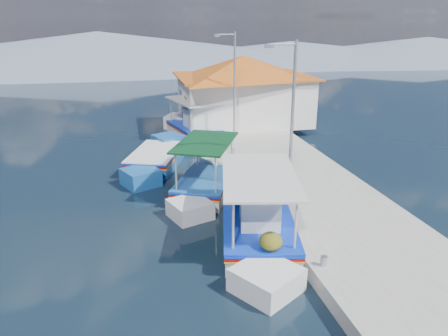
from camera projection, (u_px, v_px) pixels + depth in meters
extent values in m
plane|color=black|center=(180.00, 245.00, 14.69)|extent=(160.00, 160.00, 0.00)
cube|color=#ACA8A1|center=(284.00, 168.00, 21.35)|extent=(5.00, 44.00, 0.50)
cylinder|color=#A5A8AD|center=(324.00, 261.00, 12.49)|extent=(0.20, 0.20, 0.30)
cylinder|color=#A5A8AD|center=(269.00, 195.00, 17.10)|extent=(0.20, 0.20, 0.30)
cylinder|color=#A5A8AD|center=(233.00, 151.00, 22.63)|extent=(0.20, 0.20, 0.30)
cylinder|color=#A5A8AD|center=(211.00, 125.00, 28.16)|extent=(0.20, 0.20, 0.30)
cube|color=white|center=(258.00, 235.00, 14.89)|extent=(3.18, 4.88, 0.99)
cube|color=white|center=(222.00, 200.00, 17.41)|extent=(2.27, 2.27, 1.09)
cube|color=white|center=(307.00, 278.00, 12.42)|extent=(2.21, 2.21, 0.93)
cube|color=#0E33BE|center=(258.00, 222.00, 14.74)|extent=(3.28, 5.03, 0.06)
cube|color=#A30E0E|center=(258.00, 225.00, 14.77)|extent=(3.28, 5.03, 0.05)
cube|color=yellow|center=(258.00, 227.00, 14.79)|extent=(3.28, 5.03, 0.04)
cube|color=#0E33BE|center=(258.00, 221.00, 14.72)|extent=(3.29, 4.99, 0.05)
cube|color=brown|center=(258.00, 221.00, 14.73)|extent=(2.98, 4.75, 0.05)
cube|color=white|center=(263.00, 209.00, 14.27)|extent=(1.51, 1.58, 1.14)
cube|color=silver|center=(264.00, 193.00, 14.08)|extent=(1.64, 1.71, 0.06)
cylinder|color=beige|center=(211.00, 184.00, 15.72)|extent=(0.07, 0.07, 1.66)
cylinder|color=beige|center=(256.00, 177.00, 16.44)|extent=(0.07, 0.07, 1.66)
cylinder|color=beige|center=(263.00, 228.00, 12.47)|extent=(0.07, 0.07, 1.66)
cylinder|color=beige|center=(316.00, 216.00, 13.20)|extent=(0.07, 0.07, 1.66)
cube|color=silver|center=(260.00, 175.00, 14.18)|extent=(3.29, 4.90, 0.07)
ellipsoid|color=#4A4D14|center=(229.00, 200.00, 15.71)|extent=(0.79, 0.87, 0.59)
ellipsoid|color=#4A4D14|center=(240.00, 193.00, 16.46)|extent=(0.66, 0.73, 0.50)
ellipsoid|color=#4A4D14|center=(295.00, 237.00, 13.12)|extent=(0.71, 0.78, 0.53)
sphere|color=#F93D07|center=(276.00, 189.00, 15.42)|extent=(0.41, 0.41, 0.41)
cube|color=white|center=(206.00, 189.00, 18.86)|extent=(3.39, 4.23, 0.95)
cube|color=white|center=(176.00, 171.00, 20.70)|extent=(1.85, 1.85, 1.05)
cube|color=white|center=(242.00, 207.00, 17.04)|extent=(1.80, 1.80, 0.90)
cube|color=#0E33BE|center=(206.00, 179.00, 18.72)|extent=(3.49, 4.36, 0.06)
cube|color=#A30E0E|center=(206.00, 181.00, 18.74)|extent=(3.49, 4.36, 0.05)
cube|color=yellow|center=(206.00, 183.00, 18.77)|extent=(3.49, 4.36, 0.04)
cube|color=#1A559F|center=(206.00, 178.00, 18.69)|extent=(3.50, 4.33, 0.05)
cube|color=brown|center=(206.00, 178.00, 18.70)|extent=(3.21, 4.09, 0.05)
cylinder|color=beige|center=(170.00, 155.00, 19.15)|extent=(0.07, 0.07, 1.60)
cylinder|color=beige|center=(200.00, 149.00, 20.07)|extent=(0.07, 0.07, 1.60)
cylinder|color=beige|center=(212.00, 175.00, 16.80)|extent=(0.07, 0.07, 1.60)
cylinder|color=beige|center=(244.00, 166.00, 17.73)|extent=(0.07, 0.07, 1.60)
cube|color=#0B3B1C|center=(205.00, 142.00, 18.17)|extent=(3.48, 4.27, 0.07)
cube|color=#1A559F|center=(156.00, 162.00, 22.15)|extent=(3.28, 4.38, 1.09)
cube|color=#1A559F|center=(137.00, 148.00, 24.19)|extent=(1.97, 1.97, 1.20)
cube|color=#1A559F|center=(179.00, 177.00, 20.14)|extent=(1.92, 1.92, 1.03)
cube|color=#0E33BE|center=(156.00, 153.00, 21.99)|extent=(3.38, 4.51, 0.07)
cube|color=#A30E0E|center=(156.00, 155.00, 22.02)|extent=(3.38, 4.51, 0.06)
cube|color=yellow|center=(156.00, 156.00, 22.04)|extent=(3.38, 4.51, 0.05)
cube|color=white|center=(156.00, 151.00, 21.96)|extent=(3.38, 4.48, 0.06)
cube|color=brown|center=(156.00, 152.00, 21.97)|extent=(3.10, 4.25, 0.06)
cube|color=white|center=(194.00, 133.00, 27.74)|extent=(3.08, 4.49, 0.96)
cube|color=white|center=(198.00, 122.00, 30.27)|extent=(2.10, 2.10, 1.06)
cube|color=white|center=(190.00, 145.00, 25.25)|extent=(2.04, 2.04, 0.91)
cube|color=#0E33BE|center=(194.00, 127.00, 27.59)|extent=(3.17, 4.62, 0.06)
cube|color=#A30E0E|center=(194.00, 128.00, 27.62)|extent=(3.17, 4.62, 0.05)
cube|color=yellow|center=(194.00, 129.00, 27.64)|extent=(3.17, 4.62, 0.04)
cube|color=#0E33BE|center=(194.00, 126.00, 27.57)|extent=(3.18, 4.59, 0.05)
cube|color=brown|center=(194.00, 126.00, 27.58)|extent=(2.89, 4.37, 0.05)
cube|color=white|center=(193.00, 118.00, 27.11)|extent=(1.46, 1.57, 1.12)
cube|color=silver|center=(193.00, 109.00, 26.92)|extent=(1.59, 1.69, 0.06)
cylinder|color=beige|center=(183.00, 108.00, 28.96)|extent=(0.07, 0.07, 1.62)
cylinder|color=beige|center=(209.00, 108.00, 28.91)|extent=(0.07, 0.07, 1.62)
cylinder|color=beige|center=(176.00, 119.00, 25.72)|extent=(0.07, 0.07, 1.62)
cylinder|color=beige|center=(205.00, 120.00, 25.67)|extent=(0.07, 0.07, 1.62)
cube|color=silver|center=(193.00, 101.00, 27.05)|extent=(3.18, 4.51, 0.07)
cube|color=white|center=(243.00, 100.00, 29.13)|extent=(8.00, 6.00, 3.00)
cube|color=#CB631C|center=(243.00, 76.00, 28.62)|extent=(8.64, 6.48, 0.10)
pyramid|color=#CB631C|center=(244.00, 66.00, 28.40)|extent=(10.49, 10.49, 1.40)
cube|color=brown|center=(186.00, 113.00, 27.55)|extent=(0.06, 1.00, 2.00)
cube|color=#0E33BE|center=(181.00, 97.00, 29.66)|extent=(0.06, 1.20, 0.90)
cylinder|color=#A5A8AD|center=(292.00, 123.00, 16.33)|extent=(0.12, 0.12, 6.00)
cylinder|color=#A5A8AD|center=(283.00, 44.00, 15.28)|extent=(1.00, 0.08, 0.08)
cube|color=#A5A8AD|center=(269.00, 46.00, 15.20)|extent=(0.30, 0.14, 0.14)
cylinder|color=#A5A8AD|center=(234.00, 87.00, 24.62)|extent=(0.12, 0.12, 6.00)
cylinder|color=#A5A8AD|center=(226.00, 34.00, 23.58)|extent=(1.00, 0.08, 0.08)
cube|color=#A5A8AD|center=(217.00, 35.00, 23.49)|extent=(0.30, 0.14, 0.14)
cone|color=slate|center=(99.00, 51.00, 64.46)|extent=(96.00, 96.00, 5.50)
cone|color=slate|center=(290.00, 53.00, 70.91)|extent=(76.80, 76.80, 3.80)
cone|color=slate|center=(425.00, 49.00, 75.99)|extent=(89.60, 89.60, 4.20)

